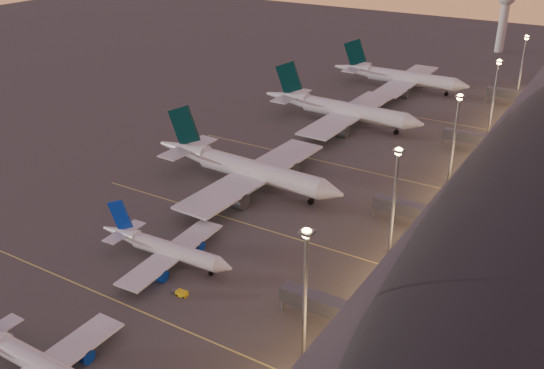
# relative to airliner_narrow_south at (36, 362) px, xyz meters

# --- Properties ---
(ground) EXTENTS (700.00, 700.00, 0.00)m
(ground) POSITION_rel_airliner_narrow_south_xyz_m (-0.45, 27.31, -3.21)
(ground) COLOR #3E3B39
(airliner_narrow_south) EXTENTS (34.57, 30.74, 12.41)m
(airliner_narrow_south) POSITION_rel_airliner_narrow_south_xyz_m (0.00, 0.00, 0.00)
(airliner_narrow_south) COLOR silver
(airliner_narrow_south) RESTS_ON ground
(airliner_narrow_north) EXTENTS (34.70, 31.00, 12.40)m
(airliner_narrow_north) POSITION_rel_airliner_narrow_south_xyz_m (-5.51, 38.87, -0.00)
(airliner_narrow_north) COLOR silver
(airliner_narrow_north) RESTS_ON ground
(airliner_wide_near) EXTENTS (61.75, 56.20, 19.78)m
(airliner_wide_near) POSITION_rel_airliner_narrow_south_xyz_m (-12.50, 80.75, 1.88)
(airliner_wide_near) COLOR silver
(airliner_wide_near) RESTS_ON ground
(airliner_wide_mid) EXTENTS (61.80, 56.14, 19.81)m
(airliner_wide_mid) POSITION_rel_airliner_narrow_south_xyz_m (-12.56, 141.79, 1.89)
(airliner_wide_mid) COLOR silver
(airliner_wide_mid) RESTS_ON ground
(airliner_wide_far) EXTENTS (59.12, 53.61, 18.98)m
(airliner_wide_far) POSITION_rel_airliner_narrow_south_xyz_m (-10.62, 194.52, 1.68)
(airliner_wide_far) COLOR silver
(airliner_wide_far) RESTS_ON ground
(terminal_building) EXTENTS (56.35, 255.00, 17.46)m
(terminal_building) POSITION_rel_airliner_narrow_south_xyz_m (61.39, 99.78, 5.57)
(terminal_building) COLOR #505055
(terminal_building) RESTS_ON ground
(light_masts) EXTENTS (2.20, 217.20, 25.90)m
(light_masts) POSITION_rel_airliner_narrow_south_xyz_m (35.55, 92.31, 14.35)
(light_masts) COLOR slate
(light_masts) RESTS_ON ground
(radar_tower) EXTENTS (9.00, 9.00, 32.50)m
(radar_tower) POSITION_rel_airliner_narrow_south_xyz_m (9.55, 287.31, 18.67)
(radar_tower) COLOR silver
(radar_tower) RESTS_ON ground
(lane_markings) EXTENTS (90.00, 180.36, 0.00)m
(lane_markings) POSITION_rel_airliner_narrow_south_xyz_m (-0.45, 67.31, -3.20)
(lane_markings) COLOR #D8C659
(lane_markings) RESTS_ON ground
(baggage_tug_c) EXTENTS (3.52, 1.69, 1.02)m
(baggage_tug_c) POSITION_rel_airliner_narrow_south_xyz_m (5.34, 30.55, -2.74)
(baggage_tug_c) COLOR yellow
(baggage_tug_c) RESTS_ON ground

